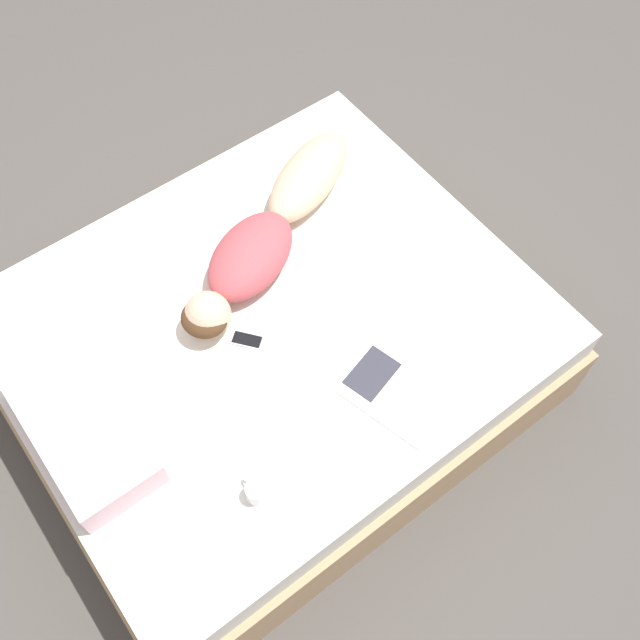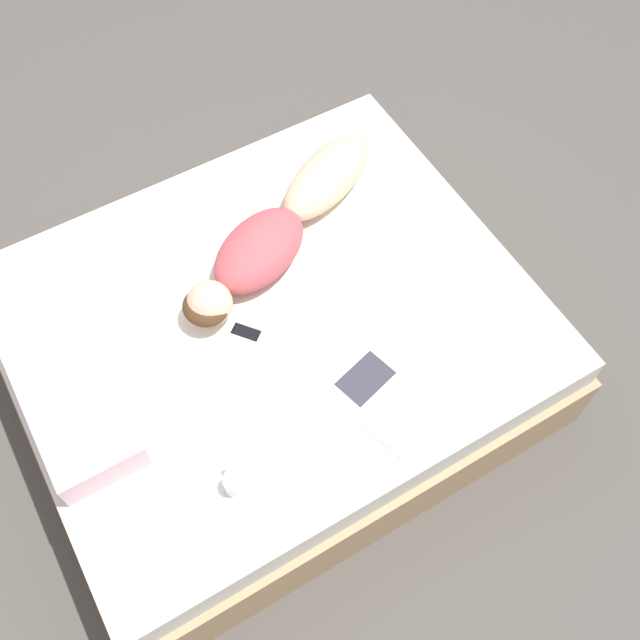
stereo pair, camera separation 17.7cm
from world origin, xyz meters
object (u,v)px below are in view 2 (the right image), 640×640
at_px(open_magazine, 385,396).
at_px(cell_phone, 246,333).
at_px(coffee_mug, 234,483).
at_px(person, 280,227).

bearing_deg(open_magazine, cell_phone, 17.47).
height_order(open_magazine, coffee_mug, coffee_mug).
height_order(person, coffee_mug, person).
xyz_separation_m(person, open_magazine, (-0.86, 0.01, -0.09)).
distance_m(open_magazine, cell_phone, 0.62).
xyz_separation_m(open_magazine, cell_phone, (0.52, 0.33, 0.00)).
xyz_separation_m(person, cell_phone, (-0.34, 0.35, -0.09)).
bearing_deg(person, cell_phone, 109.94).
bearing_deg(cell_phone, coffee_mug, -159.56).
height_order(person, open_magazine, person).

